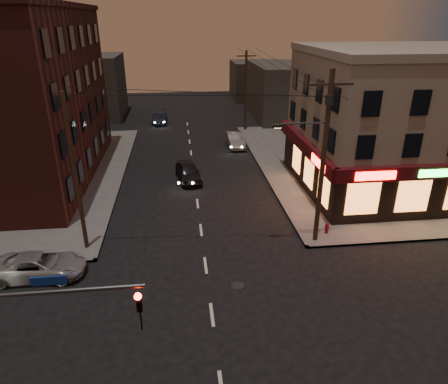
{
  "coord_description": "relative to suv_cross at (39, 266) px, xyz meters",
  "views": [
    {
      "loc": [
        -1.12,
        -14.47,
        12.51
      ],
      "look_at": [
        1.33,
        6.63,
        3.2
      ],
      "focal_mm": 32.0,
      "sensor_mm": 36.0,
      "label": 1
    }
  ],
  "objects": [
    {
      "name": "ground",
      "position": [
        8.68,
        -4.0,
        -0.65
      ],
      "size": [
        120.0,
        120.0,
        0.0
      ],
      "primitive_type": "plane",
      "color": "black",
      "rests_on": "ground"
    },
    {
      "name": "sidewalk_ne",
      "position": [
        26.68,
        15.0,
        -0.58
      ],
      "size": [
        24.0,
        28.0,
        0.15
      ],
      "primitive_type": "cube",
      "color": "#514F4C",
      "rests_on": "ground"
    },
    {
      "name": "pizza_building",
      "position": [
        24.61,
        9.43,
        4.7
      ],
      "size": [
        15.85,
        12.85,
        10.5
      ],
      "color": "gray",
      "rests_on": "sidewalk_ne"
    },
    {
      "name": "brick_apartment",
      "position": [
        -5.82,
        15.0,
        6.0
      ],
      "size": [
        12.0,
        20.0,
        13.0
      ],
      "primitive_type": "cube",
      "color": "#4D1D18",
      "rests_on": "sidewalk_nw"
    },
    {
      "name": "bg_building_ne_a",
      "position": [
        22.68,
        34.0,
        2.85
      ],
      "size": [
        10.0,
        12.0,
        7.0
      ],
      "primitive_type": "cube",
      "color": "#3F3D3A",
      "rests_on": "ground"
    },
    {
      "name": "bg_building_nw",
      "position": [
        -4.32,
        38.0,
        3.35
      ],
      "size": [
        9.0,
        10.0,
        8.0
      ],
      "primitive_type": "cube",
      "color": "#3F3D3A",
      "rests_on": "ground"
    },
    {
      "name": "bg_building_ne_b",
      "position": [
        20.68,
        48.0,
        2.35
      ],
      "size": [
        8.0,
        8.0,
        6.0
      ],
      "primitive_type": "cube",
      "color": "#3F3D3A",
      "rests_on": "ground"
    },
    {
      "name": "utility_pole_main",
      "position": [
        15.36,
        1.8,
        5.11
      ],
      "size": [
        4.2,
        0.44,
        10.0
      ],
      "color": "#382619",
      "rests_on": "sidewalk_ne"
    },
    {
      "name": "utility_pole_far",
      "position": [
        15.48,
        28.0,
        4.0
      ],
      "size": [
        0.26,
        0.26,
        9.0
      ],
      "primitive_type": "cylinder",
      "color": "#382619",
      "rests_on": "sidewalk_ne"
    },
    {
      "name": "utility_pole_west",
      "position": [
        1.88,
        2.5,
        4.0
      ],
      "size": [
        0.24,
        0.24,
        9.0
      ],
      "primitive_type": "cylinder",
      "color": "#382619",
      "rests_on": "sidewalk_nw"
    },
    {
      "name": "traffic_signal",
      "position": [
        3.11,
        -9.6,
        3.51
      ],
      "size": [
        4.49,
        0.32,
        6.47
      ],
      "color": "#333538",
      "rests_on": "ground"
    },
    {
      "name": "suv_cross",
      "position": [
        0.0,
        0.0,
        0.0
      ],
      "size": [
        4.76,
        2.33,
        1.3
      ],
      "primitive_type": "imported",
      "rotation": [
        0.0,
        0.0,
        1.53
      ],
      "color": "#93989B",
      "rests_on": "ground"
    },
    {
      "name": "sedan_near",
      "position": [
        8.18,
        12.66,
        0.11
      ],
      "size": [
        2.36,
        4.65,
        1.52
      ],
      "primitive_type": "imported",
      "rotation": [
        0.0,
        0.0,
        0.13
      ],
      "color": "black",
      "rests_on": "ground"
    },
    {
      "name": "sedan_mid",
      "position": [
        13.33,
        21.62,
        0.09
      ],
      "size": [
        1.81,
        4.55,
        1.47
      ],
      "primitive_type": "imported",
      "rotation": [
        0.0,
        0.0,
        0.06
      ],
      "color": "slate",
      "rests_on": "ground"
    },
    {
      "name": "sedan_far",
      "position": [
        5.19,
        32.8,
        0.01
      ],
      "size": [
        1.95,
        4.61,
        1.33
      ],
      "primitive_type": "imported",
      "rotation": [
        0.0,
        0.0,
        -0.02
      ],
      "color": "#1C2839",
      "rests_on": "ground"
    },
    {
      "name": "fire_hydrant",
      "position": [
        16.44,
        2.49,
        -0.12
      ],
      "size": [
        0.31,
        0.31,
        0.69
      ],
      "rotation": [
        0.0,
        0.0,
        -0.3
      ],
      "color": "maroon",
      "rests_on": "sidewalk_ne"
    }
  ]
}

